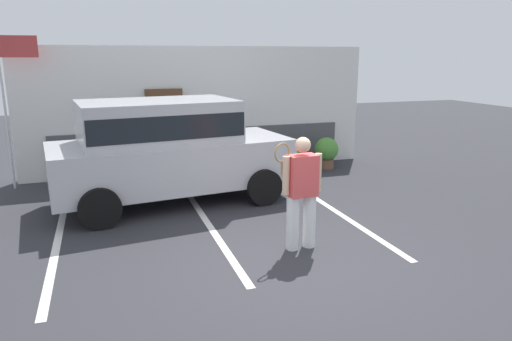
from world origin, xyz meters
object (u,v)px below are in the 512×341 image
Objects in this scene: tennis_player_man at (302,191)px; potted_plant_by_porch at (292,157)px; flag_pole at (11,84)px; potted_plant_secondary at (326,151)px; parked_suv at (167,146)px.

tennis_player_man is 4.80m from potted_plant_by_porch.
flag_pole reaches higher than tennis_player_man.
potted_plant_secondary is at bearing -124.88° from tennis_player_man.
parked_suv is 5.89× the size of potted_plant_secondary.
flag_pole is at bearing 174.57° from potted_plant_by_porch.
tennis_player_man is at bearing -111.21° from potted_plant_by_porch.
parked_suv is at bearing -159.21° from potted_plant_secondary.
parked_suv is at bearing -155.86° from potted_plant_by_porch.
parked_suv reaches higher than tennis_player_man.
tennis_player_man is 6.92m from flag_pole.
parked_suv is 3.37m from tennis_player_man.
flag_pole reaches higher than parked_suv.
flag_pole is (-6.25, 0.59, 1.88)m from potted_plant_by_porch.
tennis_player_man is 5.39m from potted_plant_secondary.
flag_pole is at bearing 176.61° from potted_plant_secondary.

